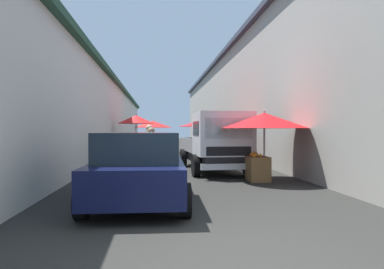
{
  "coord_description": "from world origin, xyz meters",
  "views": [
    {
      "loc": [
        -3.61,
        0.93,
        1.5
      ],
      "look_at": [
        7.11,
        -0.18,
        1.36
      ],
      "focal_mm": 31.7,
      "sensor_mm": 36.0,
      "label": 1
    }
  ],
  "objects_px": {
    "fruit_stall_near_left": "(201,128)",
    "vendor_in_shade": "(149,144)",
    "fruit_stall_mid_lane": "(136,124)",
    "parked_scooter": "(130,156)",
    "fruit_stall_far_right": "(221,126)",
    "vendor_by_crates": "(151,148)",
    "hatchback_car": "(140,167)",
    "fruit_stall_near_right": "(153,127)",
    "fruit_stall_far_left": "(264,125)",
    "delivery_truck": "(218,143)"
  },
  "relations": [
    {
      "from": "fruit_stall_near_left",
      "to": "vendor_in_shade",
      "type": "relative_size",
      "value": 1.43
    },
    {
      "from": "fruit_stall_mid_lane",
      "to": "parked_scooter",
      "type": "relative_size",
      "value": 1.43
    },
    {
      "from": "fruit_stall_far_right",
      "to": "vendor_by_crates",
      "type": "height_order",
      "value": "fruit_stall_far_right"
    },
    {
      "from": "fruit_stall_near_left",
      "to": "fruit_stall_far_right",
      "type": "bearing_deg",
      "value": -168.67
    },
    {
      "from": "fruit_stall_mid_lane",
      "to": "vendor_in_shade",
      "type": "distance_m",
      "value": 7.51
    },
    {
      "from": "fruit_stall_near_left",
      "to": "vendor_by_crates",
      "type": "height_order",
      "value": "fruit_stall_near_left"
    },
    {
      "from": "fruit_stall_far_right",
      "to": "hatchback_car",
      "type": "height_order",
      "value": "fruit_stall_far_right"
    },
    {
      "from": "fruit_stall_far_right",
      "to": "fruit_stall_mid_lane",
      "type": "height_order",
      "value": "fruit_stall_mid_lane"
    },
    {
      "from": "fruit_stall_mid_lane",
      "to": "fruit_stall_near_right",
      "type": "height_order",
      "value": "fruit_stall_mid_lane"
    },
    {
      "from": "vendor_by_crates",
      "to": "parked_scooter",
      "type": "distance_m",
      "value": 3.02
    },
    {
      "from": "fruit_stall_mid_lane",
      "to": "vendor_in_shade",
      "type": "xyz_separation_m",
      "value": [
        -7.4,
        -0.93,
        -0.87
      ]
    },
    {
      "from": "hatchback_car",
      "to": "vendor_in_shade",
      "type": "relative_size",
      "value": 2.34
    },
    {
      "from": "fruit_stall_far_left",
      "to": "vendor_in_shade",
      "type": "height_order",
      "value": "fruit_stall_far_left"
    },
    {
      "from": "fruit_stall_mid_lane",
      "to": "vendor_by_crates",
      "type": "xyz_separation_m",
      "value": [
        -8.69,
        -1.03,
        -0.95
      ]
    },
    {
      "from": "fruit_stall_near_left",
      "to": "hatchback_car",
      "type": "bearing_deg",
      "value": 165.8
    },
    {
      "from": "fruit_stall_far_left",
      "to": "vendor_by_crates",
      "type": "relative_size",
      "value": 1.61
    },
    {
      "from": "fruit_stall_near_right",
      "to": "parked_scooter",
      "type": "bearing_deg",
      "value": 174.97
    },
    {
      "from": "fruit_stall_near_left",
      "to": "parked_scooter",
      "type": "xyz_separation_m",
      "value": [
        -3.75,
        3.36,
        -1.16
      ]
    },
    {
      "from": "fruit_stall_far_right",
      "to": "fruit_stall_mid_lane",
      "type": "xyz_separation_m",
      "value": [
        4.74,
        4.02,
        0.19
      ]
    },
    {
      "from": "fruit_stall_near_right",
      "to": "hatchback_car",
      "type": "height_order",
      "value": "fruit_stall_near_right"
    },
    {
      "from": "fruit_stall_near_left",
      "to": "parked_scooter",
      "type": "distance_m",
      "value": 5.16
    },
    {
      "from": "delivery_truck",
      "to": "vendor_by_crates",
      "type": "distance_m",
      "value": 2.34
    },
    {
      "from": "fruit_stall_near_left",
      "to": "hatchback_car",
      "type": "height_order",
      "value": "fruit_stall_near_left"
    },
    {
      "from": "fruit_stall_far_right",
      "to": "fruit_stall_mid_lane",
      "type": "distance_m",
      "value": 6.22
    },
    {
      "from": "fruit_stall_mid_lane",
      "to": "hatchback_car",
      "type": "height_order",
      "value": "fruit_stall_mid_lane"
    },
    {
      "from": "fruit_stall_far_left",
      "to": "vendor_by_crates",
      "type": "distance_m",
      "value": 3.59
    },
    {
      "from": "fruit_stall_mid_lane",
      "to": "fruit_stall_near_right",
      "type": "xyz_separation_m",
      "value": [
        3.17,
        -0.93,
        -0.13
      ]
    },
    {
      "from": "fruit_stall_near_right",
      "to": "delivery_truck",
      "type": "xyz_separation_m",
      "value": [
        -11.26,
        -2.36,
        -0.68
      ]
    },
    {
      "from": "vendor_by_crates",
      "to": "vendor_in_shade",
      "type": "xyz_separation_m",
      "value": [
        1.29,
        0.1,
        0.07
      ]
    },
    {
      "from": "fruit_stall_far_left",
      "to": "delivery_truck",
      "type": "height_order",
      "value": "fruit_stall_far_left"
    },
    {
      "from": "parked_scooter",
      "to": "fruit_stall_mid_lane",
      "type": "bearing_deg",
      "value": 1.31
    },
    {
      "from": "fruit_stall_far_right",
      "to": "delivery_truck",
      "type": "height_order",
      "value": "fruit_stall_far_right"
    },
    {
      "from": "delivery_truck",
      "to": "fruit_stall_mid_lane",
      "type": "bearing_deg",
      "value": 22.07
    },
    {
      "from": "delivery_truck",
      "to": "fruit_stall_near_left",
      "type": "bearing_deg",
      "value": -2.0
    },
    {
      "from": "fruit_stall_mid_lane",
      "to": "delivery_truck",
      "type": "xyz_separation_m",
      "value": [
        -8.1,
        -3.28,
        -0.82
      ]
    },
    {
      "from": "fruit_stall_near_left",
      "to": "fruit_stall_far_right",
      "type": "relative_size",
      "value": 1.09
    },
    {
      "from": "vendor_by_crates",
      "to": "parked_scooter",
      "type": "height_order",
      "value": "vendor_by_crates"
    },
    {
      "from": "hatchback_car",
      "to": "delivery_truck",
      "type": "relative_size",
      "value": 0.79
    },
    {
      "from": "fruit_stall_near_right",
      "to": "parked_scooter",
      "type": "xyz_separation_m",
      "value": [
        -9.01,
        0.79,
        -1.28
      ]
    },
    {
      "from": "fruit_stall_far_right",
      "to": "delivery_truck",
      "type": "relative_size",
      "value": 0.44
    },
    {
      "from": "hatchback_car",
      "to": "fruit_stall_near_right",
      "type": "bearing_deg",
      "value": -0.27
    },
    {
      "from": "vendor_by_crates",
      "to": "vendor_in_shade",
      "type": "distance_m",
      "value": 1.29
    },
    {
      "from": "fruit_stall_far_right",
      "to": "fruit_stall_near_right",
      "type": "distance_m",
      "value": 8.49
    },
    {
      "from": "vendor_in_shade",
      "to": "fruit_stall_near_left",
      "type": "bearing_deg",
      "value": -25.78
    },
    {
      "from": "fruit_stall_near_right",
      "to": "hatchback_car",
      "type": "bearing_deg",
      "value": 179.73
    },
    {
      "from": "fruit_stall_far_right",
      "to": "parked_scooter",
      "type": "bearing_deg",
      "value": 105.84
    },
    {
      "from": "hatchback_car",
      "to": "fruit_stall_mid_lane",
      "type": "bearing_deg",
      "value": 3.9
    },
    {
      "from": "fruit_stall_near_left",
      "to": "delivery_truck",
      "type": "relative_size",
      "value": 0.48
    },
    {
      "from": "vendor_by_crates",
      "to": "hatchback_car",
      "type": "bearing_deg",
      "value": 177.41
    },
    {
      "from": "fruit_stall_far_left",
      "to": "vendor_by_crates",
      "type": "height_order",
      "value": "fruit_stall_far_left"
    }
  ]
}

